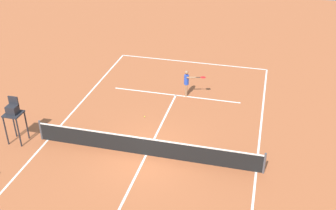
{
  "coord_description": "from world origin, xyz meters",
  "views": [
    {
      "loc": [
        -4.83,
        14.91,
        11.65
      ],
      "look_at": [
        -0.18,
        -3.49,
        0.8
      ],
      "focal_mm": 44.07,
      "sensor_mm": 36.0,
      "label": 1
    }
  ],
  "objects": [
    {
      "name": "tennis_ball",
      "position": [
        1.07,
        -3.24,
        0.03
      ],
      "size": [
        0.07,
        0.07,
        0.07
      ],
      "primitive_type": "sphere",
      "color": "#CCE033",
      "rests_on": "ground"
    },
    {
      "name": "court_lines",
      "position": [
        0.0,
        0.0,
        0.0
      ],
      "size": [
        10.29,
        22.28,
        0.01
      ],
      "color": "white",
      "rests_on": "ground"
    },
    {
      "name": "tennis_net",
      "position": [
        0.0,
        0.0,
        0.5
      ],
      "size": [
        10.89,
        0.1,
        1.07
      ],
      "color": "#4C4C51",
      "rests_on": "ground"
    },
    {
      "name": "ground_plane",
      "position": [
        0.0,
        0.0,
        0.0
      ],
      "size": [
        60.0,
        60.0,
        0.0
      ],
      "primitive_type": "plane",
      "color": "#AD5933"
    },
    {
      "name": "player_serving",
      "position": [
        -0.65,
        -6.23,
        0.95
      ],
      "size": [
        1.29,
        0.48,
        1.61
      ],
      "rotation": [
        0.0,
        0.0,
        1.85
      ],
      "color": "#9E704C",
      "rests_on": "ground"
    },
    {
      "name": "umpire_chair",
      "position": [
        6.41,
        0.43,
        1.61
      ],
      "size": [
        0.8,
        0.8,
        2.41
      ],
      "color": "#232328",
      "rests_on": "ground"
    }
  ]
}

